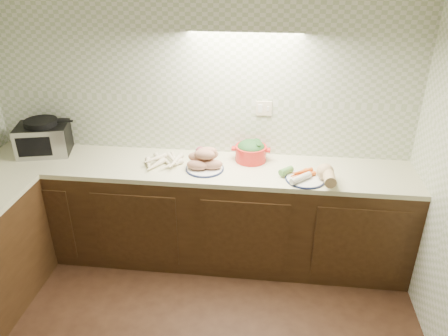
# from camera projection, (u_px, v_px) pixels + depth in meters

# --- Properties ---
(room) EXTENTS (3.60, 3.60, 2.60)m
(room) POSITION_uv_depth(u_px,v_px,m) (130.00, 169.00, 1.95)
(room) COLOR black
(room) RESTS_ON ground
(counter) EXTENTS (3.60, 3.60, 0.90)m
(counter) POSITION_uv_depth(u_px,v_px,m) (83.00, 266.00, 3.16)
(counter) COLOR black
(counter) RESTS_ON ground
(toaster_oven) EXTENTS (0.49, 0.42, 0.30)m
(toaster_oven) POSITION_uv_depth(u_px,v_px,m) (44.00, 138.00, 3.77)
(toaster_oven) COLOR black
(toaster_oven) RESTS_ON counter
(parsnip_pile) EXTENTS (0.30, 0.32, 0.08)m
(parsnip_pile) POSITION_uv_depth(u_px,v_px,m) (160.00, 162.00, 3.60)
(parsnip_pile) COLOR #F1E8C0
(parsnip_pile) RESTS_ON counter
(sweet_potato_plate) EXTENTS (0.31, 0.31, 0.18)m
(sweet_potato_plate) POSITION_uv_depth(u_px,v_px,m) (205.00, 161.00, 3.52)
(sweet_potato_plate) COLOR #11193C
(sweet_potato_plate) RESTS_ON counter
(onion_bowl) EXTENTS (0.15, 0.15, 0.12)m
(onion_bowl) POSITION_uv_depth(u_px,v_px,m) (202.00, 155.00, 3.69)
(onion_bowl) COLOR black
(onion_bowl) RESTS_ON counter
(dutch_oven) EXTENTS (0.32, 0.26, 0.18)m
(dutch_oven) POSITION_uv_depth(u_px,v_px,m) (251.00, 151.00, 3.66)
(dutch_oven) COLOR red
(dutch_oven) RESTS_ON counter
(veg_plate) EXTENTS (0.44, 0.31, 0.14)m
(veg_plate) POSITION_uv_depth(u_px,v_px,m) (314.00, 174.00, 3.36)
(veg_plate) COLOR #11193C
(veg_plate) RESTS_ON counter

